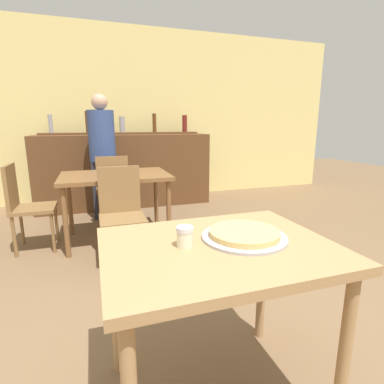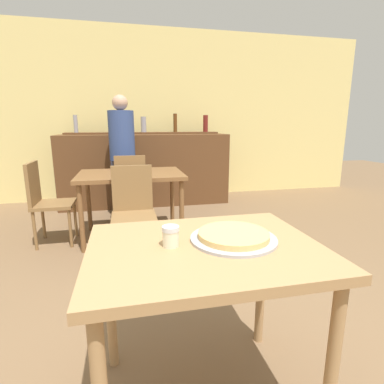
% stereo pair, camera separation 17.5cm
% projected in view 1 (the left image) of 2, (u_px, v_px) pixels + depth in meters
% --- Properties ---
extents(wall_back, '(8.00, 0.05, 2.80)m').
position_uv_depth(wall_back, '(120.00, 116.00, 4.95)').
color(wall_back, '#EAD684').
rests_on(wall_back, ground_plane).
extents(dining_table_near, '(0.96, 0.73, 0.77)m').
position_uv_depth(dining_table_near, '(218.00, 266.00, 1.27)').
color(dining_table_near, '#A87F51').
rests_on(dining_table_near, ground_plane).
extents(dining_table_far, '(1.13, 0.78, 0.74)m').
position_uv_depth(dining_table_far, '(116.00, 181.00, 3.22)').
color(dining_table_far, brown).
rests_on(dining_table_far, ground_plane).
extents(bar_counter, '(2.60, 0.56, 1.11)m').
position_uv_depth(bar_counter, '(125.00, 171.00, 4.67)').
color(bar_counter, brown).
rests_on(bar_counter, ground_plane).
extents(bar_back_shelf, '(2.39, 0.24, 0.35)m').
position_uv_depth(bar_back_shelf, '(124.00, 131.00, 4.67)').
color(bar_back_shelf, brown).
rests_on(bar_back_shelf, bar_counter).
extents(chair_far_side_front, '(0.40, 0.40, 0.88)m').
position_uv_depth(chair_far_side_front, '(121.00, 209.00, 2.74)').
color(chair_far_side_front, olive).
rests_on(chair_far_side_front, ground_plane).
extents(chair_far_side_back, '(0.40, 0.40, 0.88)m').
position_uv_depth(chair_far_side_back, '(113.00, 185.00, 3.77)').
color(chair_far_side_back, olive).
rests_on(chair_far_side_back, ground_plane).
extents(chair_far_side_left, '(0.40, 0.40, 0.88)m').
position_uv_depth(chair_far_side_left, '(24.00, 202.00, 2.98)').
color(chair_far_side_left, olive).
rests_on(chair_far_side_left, ground_plane).
extents(pizza_tray, '(0.37, 0.37, 0.04)m').
position_uv_depth(pizza_tray, '(244.00, 235.00, 1.31)').
color(pizza_tray, '#A3A3A8').
rests_on(pizza_tray, dining_table_near).
extents(cheese_shaker, '(0.07, 0.07, 0.09)m').
position_uv_depth(cheese_shaker, '(185.00, 237.00, 1.21)').
color(cheese_shaker, beige).
rests_on(cheese_shaker, dining_table_near).
extents(person_standing, '(0.34, 0.34, 1.64)m').
position_uv_depth(person_standing, '(103.00, 153.00, 3.96)').
color(person_standing, '#2D2D38').
rests_on(person_standing, ground_plane).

